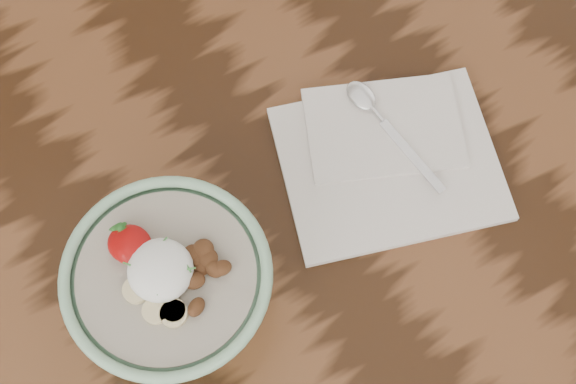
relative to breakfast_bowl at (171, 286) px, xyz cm
name	(u,v)px	position (x,y,z in cm)	size (l,w,h in cm)	color
table	(280,225)	(15.07, 4.14, -16.07)	(160.00, 90.00, 75.00)	black
breakfast_bowl	(171,286)	(0.00, 0.00, 0.00)	(19.70, 19.70, 13.46)	#8EBF9A
napkin	(388,156)	(27.75, 1.37, -6.17)	(28.69, 26.04, 1.45)	silver
spoon	(374,110)	(29.27, 6.38, -4.97)	(2.93, 16.44, 0.86)	silver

